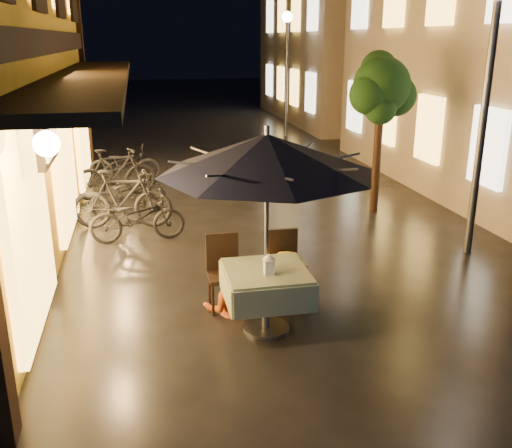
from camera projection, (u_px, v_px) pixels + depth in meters
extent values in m
plane|color=black|center=(333.00, 328.00, 6.94)|extent=(90.00, 90.00, 0.00)
cube|color=black|center=(49.00, 42.00, 8.98)|extent=(0.12, 11.00, 0.35)
cube|color=black|center=(90.00, 78.00, 9.26)|extent=(1.20, 10.50, 0.12)
cube|color=#FFBC4A|center=(28.00, 224.00, 6.32)|extent=(0.10, 2.20, 2.40)
cube|color=#FFBC4A|center=(64.00, 161.00, 9.57)|extent=(0.10, 2.20, 2.40)
cube|color=#FFBC4A|center=(81.00, 130.00, 12.83)|extent=(0.10, 2.20, 2.40)
cube|color=#FFBC4A|center=(488.00, 147.00, 10.21)|extent=(0.10, 1.00, 1.40)
cube|color=#FFBC4A|center=(429.00, 129.00, 12.26)|extent=(0.10, 1.00, 1.40)
cube|color=#FFBC4A|center=(386.00, 116.00, 14.31)|extent=(0.10, 1.00, 1.40)
cube|color=#FFBC4A|center=(355.00, 106.00, 16.36)|extent=(0.10, 1.00, 1.40)
cube|color=#FFBC4A|center=(360.00, 2.00, 15.49)|extent=(0.10, 1.00, 1.40)
cube|color=#A79687|center=(366.00, 35.00, 24.05)|extent=(7.00, 10.00, 7.00)
cube|color=#FFBC4A|center=(310.00, 93.00, 20.46)|extent=(0.10, 1.00, 1.40)
cube|color=#FFBC4A|center=(313.00, 9.00, 19.59)|extent=(0.10, 1.00, 1.40)
cube|color=#FFBC4A|center=(294.00, 88.00, 22.50)|extent=(0.10, 1.00, 1.40)
cube|color=#FFBC4A|center=(296.00, 12.00, 21.64)|extent=(0.10, 1.00, 1.40)
cube|color=#FFBC4A|center=(281.00, 84.00, 24.55)|extent=(0.10, 1.00, 1.40)
cube|color=#FFBC4A|center=(282.00, 14.00, 23.68)|extent=(0.10, 1.00, 1.40)
cube|color=#FFBC4A|center=(269.00, 80.00, 26.60)|extent=(0.10, 1.00, 1.40)
cube|color=#FFBC4A|center=(270.00, 16.00, 25.73)|extent=(0.10, 1.00, 1.40)
cylinder|color=black|center=(377.00, 158.00, 11.25)|extent=(0.16, 0.16, 2.20)
sphere|color=black|center=(382.00, 86.00, 10.82)|extent=(1.10, 1.10, 1.10)
sphere|color=black|center=(396.00, 96.00, 11.04)|extent=(0.80, 0.80, 0.80)
sphere|color=black|center=(369.00, 95.00, 10.67)|extent=(0.76, 0.76, 0.76)
sphere|color=black|center=(379.00, 69.00, 11.01)|extent=(0.70, 0.70, 0.70)
sphere|color=black|center=(381.00, 109.00, 10.69)|extent=(0.60, 0.60, 0.60)
cylinder|color=#59595E|center=(482.00, 131.00, 8.76)|extent=(0.12, 0.12, 4.00)
cylinder|color=#59595E|center=(286.00, 79.00, 19.93)|extent=(0.12, 0.12, 4.00)
sphere|color=beige|center=(287.00, 17.00, 19.30)|extent=(0.36, 0.36, 0.36)
cylinder|color=#59595E|center=(266.00, 302.00, 6.80)|extent=(0.10, 0.10, 0.72)
cylinder|color=#59595E|center=(266.00, 328.00, 6.90)|extent=(0.56, 0.56, 0.04)
cube|color=#315B32|center=(266.00, 272.00, 6.68)|extent=(0.95, 0.95, 0.06)
cube|color=#315B32|center=(305.00, 282.00, 6.82)|extent=(0.04, 0.95, 0.33)
cube|color=#315B32|center=(226.00, 288.00, 6.64)|extent=(0.04, 0.95, 0.33)
cube|color=#315B32|center=(258.00, 270.00, 7.17)|extent=(0.95, 0.04, 0.33)
cube|color=#315B32|center=(276.00, 302.00, 6.29)|extent=(0.95, 0.04, 0.33)
cylinder|color=#59595E|center=(266.00, 240.00, 6.55)|extent=(0.05, 0.05, 2.30)
cone|color=black|center=(267.00, 154.00, 6.24)|extent=(2.47, 2.47, 0.44)
cylinder|color=#59595E|center=(267.00, 131.00, 6.17)|extent=(0.06, 0.06, 0.12)
cube|color=black|center=(225.00, 277.00, 7.30)|extent=(0.42, 0.42, 0.05)
cube|color=black|center=(222.00, 253.00, 7.40)|extent=(0.42, 0.04, 0.55)
cylinder|color=black|center=(213.00, 301.00, 7.17)|extent=(0.04, 0.04, 0.43)
cylinder|color=black|center=(241.00, 298.00, 7.24)|extent=(0.04, 0.04, 0.43)
cylinder|color=black|center=(209.00, 289.00, 7.51)|extent=(0.04, 0.04, 0.43)
cylinder|color=black|center=(236.00, 287.00, 7.57)|extent=(0.04, 0.04, 0.43)
cube|color=black|center=(285.00, 272.00, 7.45)|extent=(0.42, 0.42, 0.05)
cube|color=black|center=(282.00, 249.00, 7.55)|extent=(0.42, 0.04, 0.55)
cylinder|color=black|center=(275.00, 295.00, 7.32)|extent=(0.04, 0.04, 0.43)
cylinder|color=black|center=(302.00, 293.00, 7.39)|extent=(0.04, 0.04, 0.43)
cylinder|color=black|center=(269.00, 284.00, 7.66)|extent=(0.04, 0.04, 0.43)
cylinder|color=black|center=(294.00, 282.00, 7.73)|extent=(0.04, 0.04, 0.43)
cube|color=white|center=(269.00, 267.00, 6.52)|extent=(0.11, 0.11, 0.18)
cube|color=#FFD88C|center=(269.00, 268.00, 6.52)|extent=(0.07, 0.07, 0.12)
cone|color=white|center=(269.00, 257.00, 6.48)|extent=(0.16, 0.16, 0.07)
imported|color=#D75219|center=(229.00, 260.00, 7.18)|extent=(0.72, 0.58, 1.40)
imported|color=yellow|center=(287.00, 254.00, 7.31)|extent=(1.05, 0.79, 1.45)
imported|color=black|center=(137.00, 217.00, 9.79)|extent=(1.65, 0.67, 0.85)
imported|color=black|center=(122.00, 199.00, 10.45)|extent=(1.87, 0.74, 1.10)
imported|color=black|center=(129.00, 194.00, 11.30)|extent=(1.68, 1.06, 0.83)
imported|color=black|center=(115.00, 173.00, 12.45)|extent=(1.90, 0.97, 1.10)
imported|color=black|center=(124.00, 164.00, 13.84)|extent=(1.73, 0.67, 0.89)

